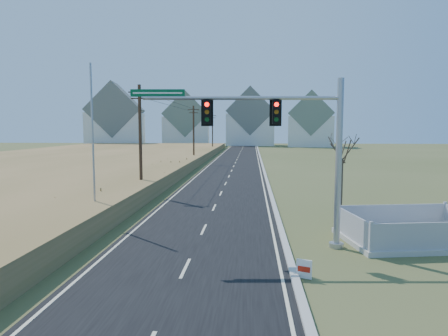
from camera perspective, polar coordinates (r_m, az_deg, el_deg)
ground at (r=18.02m, az=-4.47°, el=-12.10°), size 260.00×260.00×0.00m
road at (r=67.24m, az=1.78°, el=1.03°), size 8.00×180.00×0.06m
curb at (r=67.21m, az=5.32°, el=1.05°), size 0.30×180.00×0.18m
reed_marsh at (r=63.04m, az=-20.96°, el=0.91°), size 38.00×110.00×1.30m
utility_pole_near at (r=33.24m, az=-11.87°, el=4.17°), size 1.80×0.26×9.00m
utility_pole_mid at (r=62.63m, az=-4.36°, el=4.93°), size 1.80×0.26×9.00m
utility_pole_far at (r=92.42m, az=-1.66°, el=5.19°), size 1.80×0.26×9.00m
condo_nw at (r=123.82m, az=-15.25°, el=6.52°), size 17.69×13.38×19.05m
condo_nnw at (r=126.66m, az=-5.40°, el=6.32°), size 14.93×11.17×17.03m
condo_n at (r=128.99m, az=3.75°, el=6.62°), size 15.27×10.20×18.54m
condo_ne at (r=122.23m, az=12.25°, el=6.20°), size 14.12×10.51×16.52m
traffic_signal_mast at (r=18.35m, az=10.38°, el=3.09°), size 9.70×1.01×7.73m
fence_enclosure at (r=21.64m, az=25.20°, el=-8.80°), size 6.96×5.29×1.45m
open_sign at (r=15.32m, az=11.37°, el=-13.97°), size 0.55×0.26×0.71m
flagpole at (r=24.05m, az=-18.15°, el=1.01°), size 0.41×0.41×9.16m
bare_tree at (r=24.45m, az=16.57°, el=2.84°), size 2.05×2.05×5.44m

